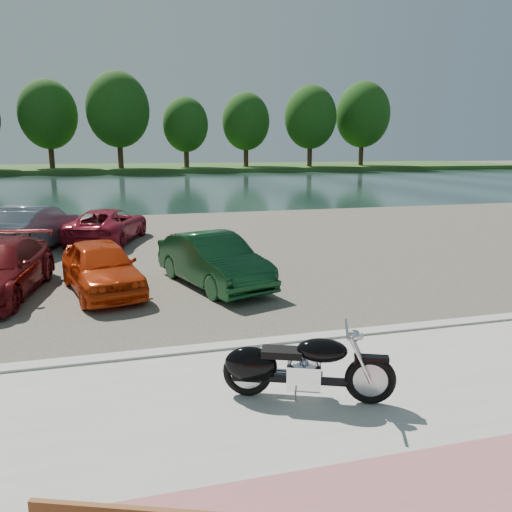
% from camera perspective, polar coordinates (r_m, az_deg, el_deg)
% --- Properties ---
extents(ground, '(200.00, 200.00, 0.00)m').
position_cam_1_polar(ground, '(7.43, 10.53, -15.59)').
color(ground, '#595447').
rests_on(ground, ground).
extents(promenade, '(60.00, 6.00, 0.10)m').
position_cam_1_polar(promenade, '(6.64, 14.43, -18.95)').
color(promenade, '#A7A59D').
rests_on(promenade, ground).
extents(kerb, '(60.00, 0.30, 0.14)m').
position_cam_1_polar(kerb, '(9.07, 5.10, -9.61)').
color(kerb, '#A7A59D').
rests_on(kerb, ground).
extents(parking_lot, '(60.00, 18.00, 0.04)m').
position_cam_1_polar(parking_lot, '(17.49, -4.97, 1.01)').
color(parking_lot, '#444037').
rests_on(parking_lot, ground).
extents(river, '(120.00, 40.00, 0.00)m').
position_cam_1_polar(river, '(46.12, -11.31, 7.87)').
color(river, '#192E2C').
rests_on(river, ground).
extents(far_bank, '(120.00, 24.00, 0.60)m').
position_cam_1_polar(far_bank, '(78.01, -12.91, 9.78)').
color(far_bank, '#244A1A').
rests_on(far_bank, ground).
extents(far_trees, '(70.25, 10.68, 12.52)m').
position_cam_1_polar(far_trees, '(72.17, -9.40, 15.45)').
color(far_trees, '#3A2515').
rests_on(far_trees, far_bank).
extents(motorcycle, '(2.21, 1.14, 1.05)m').
position_cam_1_polar(motorcycle, '(6.90, 4.10, -12.49)').
color(motorcycle, black).
rests_on(motorcycle, promenade).
extents(car_4, '(2.32, 3.90, 1.24)m').
position_cam_1_polar(car_4, '(12.44, -17.27, -1.17)').
color(car_4, red).
rests_on(car_4, parking_lot).
extents(car_5, '(2.53, 4.17, 1.30)m').
position_cam_1_polar(car_5, '(12.48, -4.91, -0.48)').
color(car_5, '#0F371A').
rests_on(car_5, parking_lot).
extents(car_9, '(2.93, 4.84, 1.50)m').
position_cam_1_polar(car_9, '(18.46, -24.16, 3.00)').
color(car_9, slate).
rests_on(car_9, parking_lot).
extents(car_10, '(3.25, 4.80, 1.22)m').
position_cam_1_polar(car_10, '(19.05, -16.60, 3.41)').
color(car_10, maroon).
rests_on(car_10, parking_lot).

